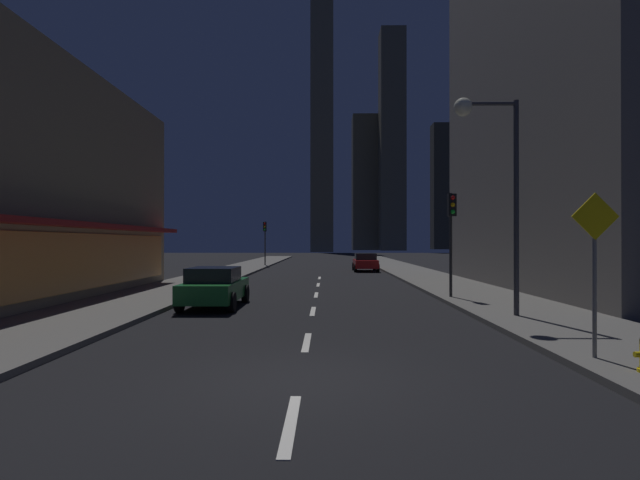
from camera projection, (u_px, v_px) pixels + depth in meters
ground_plane at (321, 272)px, 40.43m from camera, size 78.00×136.00×0.10m
sidewalk_right at (407, 270)px, 40.34m from camera, size 4.00×76.00×0.15m
sidewalk_left at (236, 270)px, 40.53m from camera, size 4.00×76.00×0.15m
lane_marking_center at (315, 302)px, 19.43m from camera, size 0.16×28.20×0.01m
building_apartment_right at (612, 69)px, 24.28m from camera, size 11.00×20.00×21.72m
skyscraper_distant_tall at (322, 128)px, 120.37m from camera, size 5.41×7.82×60.19m
skyscraper_distant_mid at (366, 183)px, 149.23m from camera, size 8.29×8.49×40.15m
skyscraper_distant_short at (392, 141)px, 140.94m from camera, size 7.02×7.99×62.48m
skyscraper_distant_slender at (442, 187)px, 164.38m from camera, size 6.50×6.13×41.51m
car_parked_near at (215, 287)px, 17.97m from camera, size 1.98×4.24×1.45m
car_parked_far at (365, 262)px, 40.11m from camera, size 1.98×4.24×1.45m
fire_hydrant_far_left at (217, 275)px, 28.80m from camera, size 0.42×0.30×0.65m
traffic_light_near_right at (452, 221)px, 19.93m from camera, size 0.32×0.48×4.20m
traffic_light_far_left at (265, 233)px, 47.77m from camera, size 0.32×0.48×4.20m
street_lamp_right at (489, 153)px, 14.97m from camera, size 1.96×0.56×6.58m
pedestrian_crossing_sign at (595, 260)px, 9.47m from camera, size 0.91×0.08×3.15m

